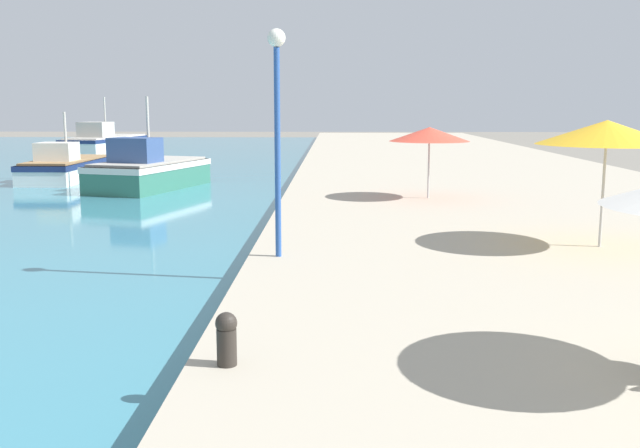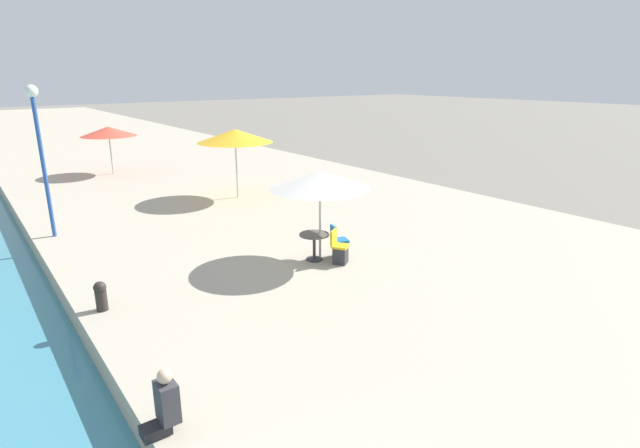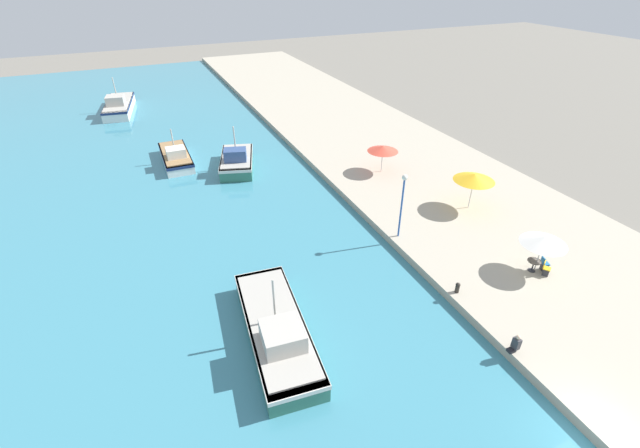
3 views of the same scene
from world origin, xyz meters
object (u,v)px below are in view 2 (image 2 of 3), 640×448
cafe_umbrella_pink (320,180)px  lamppost (39,136)px  cafe_umbrella_striped (108,131)px  cafe_chair_right (340,252)px  person_at_quay (164,405)px  cafe_chair_left (339,246)px  cafe_table (314,241)px  mooring_bollard (101,295)px  cafe_umbrella_white (235,136)px

cafe_umbrella_pink → lamppost: size_ratio=0.58×
cafe_umbrella_striped → cafe_chair_right: 16.66m
cafe_umbrella_pink → person_at_quay: size_ratio=2.72×
lamppost → cafe_chair_left: bearing=-48.4°
cafe_table → person_at_quay: 7.07m
person_at_quay → mooring_bollard: 4.51m
cafe_table → person_at_quay: size_ratio=0.82×
cafe_umbrella_white → cafe_chair_left: 8.26m
cafe_chair_left → lamppost: size_ratio=0.20×
cafe_chair_right → cafe_umbrella_striped: bearing=-118.3°
cafe_table → cafe_chair_right: cafe_chair_right is taller
cafe_chair_right → lamppost: lamppost is taller
cafe_table → cafe_chair_left: 0.75m
cafe_umbrella_pink → cafe_chair_right: bearing=-67.0°
cafe_table → lamppost: lamppost is taller
cafe_table → cafe_umbrella_white: bearing=77.5°
cafe_umbrella_pink → mooring_bollard: 5.88m
cafe_table → mooring_bollard: size_ratio=1.22×
cafe_table → lamppost: 8.76m
cafe_umbrella_pink → cafe_chair_left: cafe_umbrella_pink is taller
cafe_umbrella_pink → cafe_table: size_ratio=3.30×
cafe_umbrella_pink → cafe_chair_right: cafe_umbrella_pink is taller
cafe_table → cafe_chair_right: 0.75m
cafe_umbrella_pink → cafe_chair_right: 1.96m
cafe_table → cafe_umbrella_pink: bearing=-16.9°
cafe_chair_right → cafe_umbrella_white: bearing=-132.2°
cafe_umbrella_striped → cafe_chair_left: 16.31m
person_at_quay → mooring_bollard: bearing=86.8°
cafe_umbrella_pink → lamppost: (-5.45, 6.55, 0.90)m
cafe_chair_right → lamppost: 9.51m
cafe_chair_left → lamppost: bearing=-120.1°
person_at_quay → lamppost: bearing=88.0°
cafe_table → cafe_chair_right: (0.40, -0.61, -0.21)m
cafe_umbrella_white → cafe_umbrella_pink: bearing=-101.3°
cafe_umbrella_pink → cafe_umbrella_white: bearing=78.7°
mooring_bollard → person_at_quay: bearing=-93.2°
cafe_umbrella_white → person_at_quay: size_ratio=3.07×
person_at_quay → cafe_table: bearing=36.8°
cafe_umbrella_white → cafe_chair_right: size_ratio=3.28×
cafe_umbrella_pink → cafe_umbrella_striped: (-1.18, 15.94, -0.07)m
cafe_umbrella_white → mooring_bollard: 10.50m
cafe_umbrella_striped → person_at_quay: (-4.64, -20.13, -1.70)m
cafe_table → lamppost: bearing=129.1°
cafe_umbrella_pink → person_at_quay: (-5.82, -4.19, -1.77)m
cafe_umbrella_pink → cafe_chair_left: (0.53, -0.18, -1.87)m
cafe_table → cafe_chair_left: bearing=-18.3°
person_at_quay → cafe_umbrella_white: bearing=58.3°
cafe_table → cafe_umbrella_striped: bearing=93.7°
person_at_quay → mooring_bollard: person_at_quay is taller
cafe_umbrella_pink → person_at_quay: bearing=-144.3°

